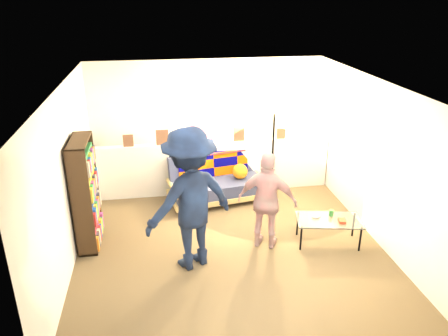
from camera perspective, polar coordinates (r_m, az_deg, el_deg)
name	(u,v)px	position (r m, az deg, el deg)	size (l,w,h in m)	color
ground	(228,240)	(6.84, 0.54, -9.44)	(5.00, 5.00, 0.00)	brown
room_shell	(223,128)	(6.57, -0.10, 5.25)	(4.60, 5.05, 2.45)	silver
half_wall_ledge	(212,167)	(8.20, -1.55, 0.13)	(4.45, 0.15, 1.00)	silver
ledge_decor	(200,134)	(7.93, -3.20, 4.51)	(2.97, 0.02, 0.45)	brown
futon_sofa	(218,182)	(7.95, -0.84, -1.82)	(1.85, 1.11, 0.75)	tan
bookshelf	(86,197)	(6.75, -17.62, -3.59)	(0.28, 0.83, 1.65)	black
coffee_table	(329,221)	(6.78, 13.60, -6.72)	(1.05, 0.71, 0.50)	black
floor_lamp	(274,135)	(7.86, 6.51, 4.29)	(0.37, 0.30, 1.67)	black
person_left	(190,199)	(5.86, -4.45, -4.11)	(1.29, 0.74, 2.00)	black
person_right	(267,201)	(6.39, 5.68, -4.34)	(0.87, 0.36, 1.48)	pink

